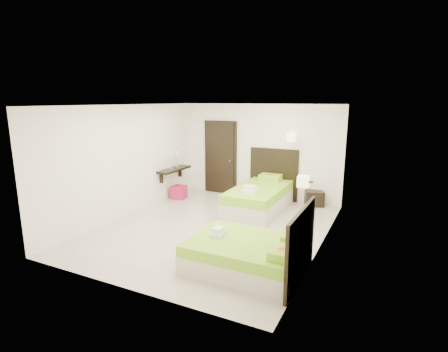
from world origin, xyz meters
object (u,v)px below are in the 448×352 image
at_px(bed_double, 251,253).
at_px(bed_single, 260,196).
at_px(ottoman, 179,192).
at_px(nightstand, 314,198).

bearing_deg(bed_double, bed_single, 107.72).
bearing_deg(bed_single, ottoman, -177.81).
bearing_deg(bed_single, nightstand, 38.24).
distance_m(nightstand, ottoman, 3.68).
height_order(bed_single, bed_double, bed_single).
bearing_deg(nightstand, bed_single, -165.05).
distance_m(bed_single, bed_double, 3.24).
distance_m(bed_double, ottoman, 4.50).
bearing_deg(nightstand, ottoman, 172.52).
relative_size(bed_double, nightstand, 4.10).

